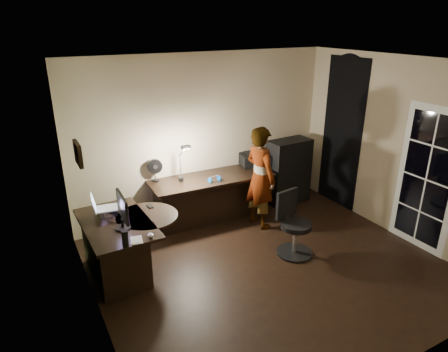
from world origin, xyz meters
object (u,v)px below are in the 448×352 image
desk_right (212,199)px  monitor (122,216)px  cabinet (288,171)px  desk_left (119,248)px  person (260,178)px  office_chair (296,225)px

desk_right → monitor: (-1.73, -0.99, 0.54)m
cabinet → monitor: size_ratio=2.43×
desk_left → monitor: monitor is taller
cabinet → person: 1.12m
desk_right → person: 0.92m
desk_left → monitor: size_ratio=2.73×
cabinet → office_chair: bearing=-126.6°
desk_right → cabinet: cabinet is taller
monitor → person: bearing=13.2°
desk_right → cabinet: bearing=1.7°
monitor → person: size_ratio=0.29×
office_chair → person: 1.05m
desk_left → person: 2.41m
cabinet → office_chair: size_ratio=1.27×
desk_left → desk_right: size_ratio=0.65×
desk_left → desk_right: bearing=22.7°
desk_right → cabinet: size_ratio=1.73×
desk_left → person: person is taller
desk_left → person: size_ratio=0.79×
office_chair → person: bearing=79.7°
desk_right → person: person is taller
desk_left → monitor: (0.03, -0.20, 0.55)m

